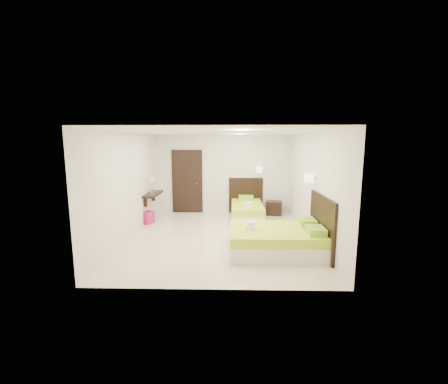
{
  "coord_description": "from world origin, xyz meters",
  "views": [
    {
      "loc": [
        0.29,
        -7.26,
        2.34
      ],
      "look_at": [
        0.1,
        0.3,
        1.1
      ],
      "focal_mm": 24.0,
      "sensor_mm": 36.0,
      "label": 1
    }
  ],
  "objects_px": {
    "bed_single": "(247,210)",
    "nightstand": "(274,208)",
    "bed_double": "(280,239)",
    "ottoman": "(146,217)"
  },
  "relations": [
    {
      "from": "bed_single",
      "to": "nightstand",
      "type": "xyz_separation_m",
      "value": [
        0.92,
        0.55,
        -0.06
      ]
    },
    {
      "from": "bed_double",
      "to": "nightstand",
      "type": "xyz_separation_m",
      "value": [
        0.36,
        3.45,
        -0.07
      ]
    },
    {
      "from": "bed_double",
      "to": "nightstand",
      "type": "height_order",
      "value": "bed_double"
    },
    {
      "from": "ottoman",
      "to": "bed_single",
      "type": "bearing_deg",
      "value": 11.73
    },
    {
      "from": "bed_single",
      "to": "bed_double",
      "type": "height_order",
      "value": "bed_double"
    },
    {
      "from": "bed_single",
      "to": "nightstand",
      "type": "distance_m",
      "value": 1.07
    },
    {
      "from": "nightstand",
      "to": "ottoman",
      "type": "xyz_separation_m",
      "value": [
        -3.92,
        -1.17,
        -0.04
      ]
    },
    {
      "from": "bed_single",
      "to": "nightstand",
      "type": "bearing_deg",
      "value": 30.88
    },
    {
      "from": "bed_double",
      "to": "nightstand",
      "type": "relative_size",
      "value": 3.93
    },
    {
      "from": "bed_single",
      "to": "bed_double",
      "type": "xyz_separation_m",
      "value": [
        0.56,
        -2.9,
        0.01
      ]
    }
  ]
}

